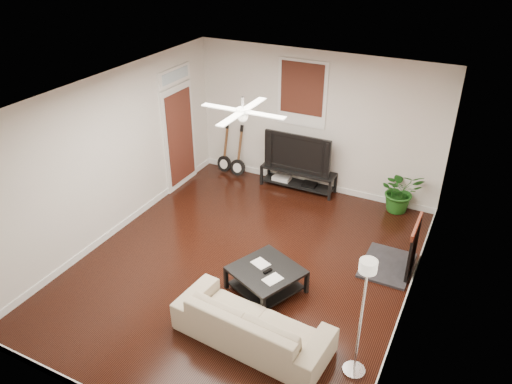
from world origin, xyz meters
TOP-DOWN VIEW (x-y plane):
  - room at (0.00, 0.00)m, footprint 5.01×6.01m
  - brick_accent at (2.49, 1.00)m, footprint 0.02×2.20m
  - fireplace at (2.20, 1.00)m, footprint 0.80×1.10m
  - window_back at (-0.30, 2.97)m, footprint 1.00×0.06m
  - door_left at (-2.46, 1.90)m, footprint 0.08×1.00m
  - tv_stand at (-0.23, 2.78)m, footprint 1.54×0.41m
  - tv at (-0.23, 2.80)m, footprint 1.38×0.18m
  - coffee_table at (0.56, -0.39)m, footprint 1.19×1.19m
  - sofa at (0.83, -1.37)m, footprint 2.14×0.99m
  - floor_lamp at (2.18, -1.27)m, footprint 0.30×0.30m
  - potted_plant at (1.82, 2.82)m, footprint 0.97×0.92m
  - guitar_left at (-1.95, 2.75)m, footprint 0.38×0.29m
  - guitar_right at (-1.60, 2.72)m, footprint 0.36×0.26m
  - ceiling_fan at (0.00, 0.00)m, footprint 1.24×1.24m

SIDE VIEW (x-z plane):
  - coffee_table at x=0.56m, z-range 0.00..0.38m
  - tv_stand at x=-0.23m, z-range 0.00..0.43m
  - sofa at x=0.83m, z-range 0.00..0.61m
  - potted_plant at x=1.82m, z-range 0.00..0.85m
  - fireplace at x=2.20m, z-range 0.00..0.92m
  - guitar_left at x=-1.95m, z-range 0.00..1.12m
  - guitar_right at x=-1.60m, z-range 0.00..1.12m
  - tv at x=-0.23m, z-range 0.43..1.22m
  - floor_lamp at x=2.18m, z-range 0.00..1.70m
  - door_left at x=-2.46m, z-range 0.00..2.50m
  - room at x=0.00m, z-range 0.00..2.80m
  - brick_accent at x=2.49m, z-range 0.00..2.80m
  - window_back at x=-0.30m, z-range 1.30..2.60m
  - ceiling_fan at x=0.00m, z-range 2.44..2.76m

